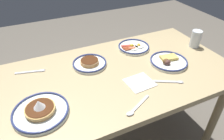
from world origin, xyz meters
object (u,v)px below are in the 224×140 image
(plate_center_pancakes, at_px, (41,111))
(paper_napkin, at_px, (140,82))
(plate_far_companion, at_px, (90,63))
(fork_near, at_px, (30,72))
(plate_near_main, at_px, (134,47))
(drinking_glass, at_px, (195,40))
(fork_far, at_px, (166,82))
(plate_far_side, at_px, (168,61))
(tea_spoon, at_px, (135,108))

(plate_center_pancakes, bearing_deg, paper_napkin, -179.72)
(plate_far_companion, relative_size, fork_near, 1.23)
(paper_napkin, bearing_deg, plate_near_main, -114.82)
(drinking_glass, bearing_deg, plate_center_pancakes, 10.07)
(fork_near, bearing_deg, fork_far, 148.39)
(fork_near, bearing_deg, paper_napkin, 146.31)
(drinking_glass, xyz_separation_m, paper_napkin, (0.59, 0.20, -0.05))
(plate_far_companion, xyz_separation_m, fork_near, (0.36, -0.08, -0.01))
(plate_far_companion, xyz_separation_m, plate_far_side, (-0.47, 0.19, -0.00))
(paper_napkin, bearing_deg, fork_far, 157.41)
(plate_near_main, bearing_deg, fork_far, 86.64)
(fork_near, bearing_deg, plate_center_pancakes, 90.72)
(plate_far_side, distance_m, drinking_glass, 0.33)
(plate_center_pancakes, bearing_deg, plate_far_side, -173.16)
(plate_near_main, bearing_deg, plate_center_pancakes, 26.86)
(plate_far_side, relative_size, fork_near, 1.36)
(fork_near, xyz_separation_m, fork_far, (-0.70, 0.43, -0.00))
(plate_center_pancakes, relative_size, fork_far, 1.49)
(drinking_glass, bearing_deg, plate_near_main, -20.89)
(plate_far_companion, bearing_deg, fork_far, 134.20)
(plate_center_pancakes, bearing_deg, tea_spoon, 158.82)
(plate_center_pancakes, distance_m, fork_far, 0.69)
(plate_near_main, xyz_separation_m, plate_far_side, (-0.11, 0.26, 0.00))
(drinking_glass, bearing_deg, fork_near, -8.48)
(plate_center_pancakes, height_order, plate_far_side, plate_center_pancakes)
(fork_near, relative_size, tea_spoon, 1.05)
(drinking_glass, xyz_separation_m, tea_spoon, (0.71, 0.37, -0.05))
(paper_napkin, distance_m, fork_far, 0.15)
(drinking_glass, bearing_deg, tea_spoon, 27.19)
(drinking_glass, height_order, fork_near, drinking_glass)
(plate_center_pancakes, distance_m, fork_near, 0.37)
(plate_center_pancakes, xyz_separation_m, fork_far, (-0.69, 0.06, -0.01))
(paper_napkin, bearing_deg, fork_near, -33.69)
(plate_far_companion, height_order, tea_spoon, plate_far_companion)
(paper_napkin, bearing_deg, plate_center_pancakes, 0.28)
(plate_far_companion, distance_m, fork_far, 0.49)
(fork_far, height_order, tea_spoon, tea_spoon)
(plate_center_pancakes, xyz_separation_m, plate_far_side, (-0.82, -0.10, -0.00))
(paper_napkin, bearing_deg, plate_far_companion, -55.74)
(plate_far_companion, xyz_separation_m, drinking_glass, (-0.79, 0.09, 0.04))
(plate_near_main, height_order, plate_far_side, plate_far_side)
(plate_far_side, bearing_deg, fork_far, 49.48)
(plate_far_companion, relative_size, tea_spoon, 1.29)
(fork_near, height_order, tea_spoon, tea_spoon)
(plate_near_main, height_order, fork_near, plate_near_main)
(fork_near, relative_size, fork_far, 0.99)
(fork_near, bearing_deg, plate_far_side, 161.75)
(plate_near_main, bearing_deg, plate_far_companion, 10.83)
(plate_center_pancakes, bearing_deg, drinking_glass, -169.93)
(plate_near_main, distance_m, plate_far_companion, 0.37)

